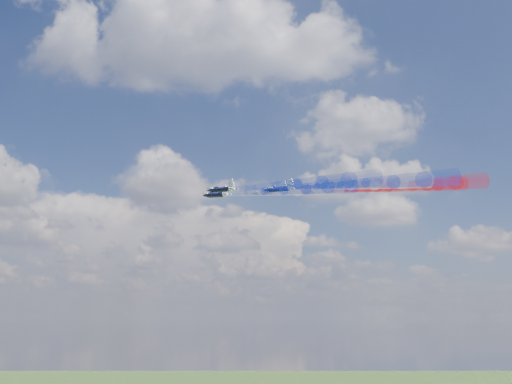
# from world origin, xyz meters

# --- Properties ---
(jet_lead) EXTENTS (14.95, 15.07, 5.70)m
(jet_lead) POSITION_xyz_m (-2.88, 7.34, 130.93)
(jet_lead) COLOR black
(trail_lead) EXTENTS (34.31, 31.87, 9.15)m
(trail_lead) POSITION_xyz_m (16.75, -10.25, 127.97)
(trail_lead) COLOR white
(jet_inner_left) EXTENTS (14.95, 15.07, 5.70)m
(jet_inner_left) POSITION_xyz_m (-1.33, -6.04, 128.21)
(jet_inner_left) COLOR black
(trail_inner_left) EXTENTS (34.31, 31.87, 9.15)m
(trail_inner_left) POSITION_xyz_m (18.30, -23.63, 125.25)
(trail_inner_left) COLOR #1730CB
(jet_inner_right) EXTENTS (14.95, 15.07, 5.70)m
(jet_inner_right) POSITION_xyz_m (12.43, 7.45, 131.62)
(jet_inner_right) COLOR black
(trail_inner_right) EXTENTS (34.31, 31.87, 9.15)m
(trail_inner_right) POSITION_xyz_m (32.07, -10.13, 128.66)
(trail_inner_right) COLOR red
(jet_outer_left) EXTENTS (14.95, 15.07, 5.70)m
(jet_outer_left) POSITION_xyz_m (1.89, -19.97, 126.43)
(jet_outer_left) COLOR black
(trail_outer_left) EXTENTS (34.31, 31.87, 9.15)m
(trail_outer_left) POSITION_xyz_m (21.52, -37.56, 123.47)
(trail_outer_left) COLOR #1730CB
(jet_center_third) EXTENTS (14.95, 15.07, 5.70)m
(jet_center_third) POSITION_xyz_m (15.42, -7.71, 128.90)
(jet_center_third) COLOR black
(trail_center_third) EXTENTS (34.31, 31.87, 9.15)m
(trail_center_third) POSITION_xyz_m (35.05, -25.30, 125.94)
(trail_center_third) COLOR white
(jet_outer_right) EXTENTS (14.95, 15.07, 5.70)m
(jet_outer_right) POSITION_xyz_m (27.35, 5.14, 131.12)
(jet_outer_right) COLOR black
(trail_outer_right) EXTENTS (34.31, 31.87, 9.15)m
(trail_outer_right) POSITION_xyz_m (46.99, -12.44, 128.16)
(trail_outer_right) COLOR red
(jet_rear_left) EXTENTS (14.95, 15.07, 5.70)m
(jet_rear_left) POSITION_xyz_m (17.17, -21.25, 126.06)
(jet_rear_left) COLOR black
(trail_rear_left) EXTENTS (34.31, 31.87, 9.15)m
(trail_rear_left) POSITION_xyz_m (36.81, -38.84, 123.10)
(trail_rear_left) COLOR #1730CB
(jet_rear_right) EXTENTS (14.95, 15.07, 5.70)m
(jet_rear_right) POSITION_xyz_m (27.49, -8.34, 128.47)
(jet_rear_right) COLOR black
(trail_rear_right) EXTENTS (34.31, 31.87, 9.15)m
(trail_rear_right) POSITION_xyz_m (47.12, -25.92, 125.51)
(trail_rear_right) COLOR red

